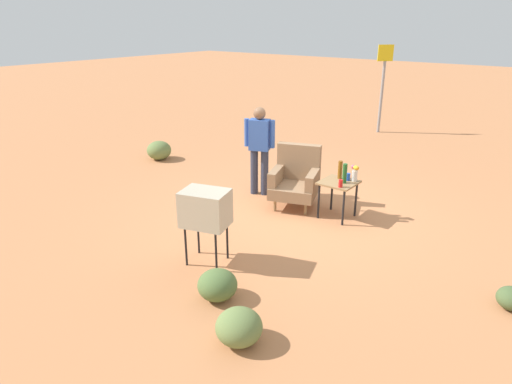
% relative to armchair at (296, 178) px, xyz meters
% --- Properties ---
extents(ground_plane, '(60.00, 60.00, 0.00)m').
position_rel_armchair_xyz_m(ground_plane, '(0.23, -0.28, -0.50)').
color(ground_plane, '#C17A4C').
extents(armchair, '(0.98, 0.99, 1.06)m').
position_rel_armchair_xyz_m(armchair, '(0.00, 0.00, 0.00)').
color(armchair, '#937047').
rests_on(armchair, ground).
extents(side_table, '(0.56, 0.56, 0.63)m').
position_rel_armchair_xyz_m(side_table, '(0.83, -0.02, 0.04)').
color(side_table, black).
rests_on(side_table, ground).
extents(tv_on_stand, '(0.70, 0.60, 1.03)m').
position_rel_armchair_xyz_m(tv_on_stand, '(0.14, -2.41, 0.28)').
color(tv_on_stand, black).
rests_on(tv_on_stand, ground).
extents(person_standing, '(0.54, 0.34, 1.64)m').
position_rel_armchair_xyz_m(person_standing, '(-0.84, 0.06, 0.44)').
color(person_standing, '#2D3347').
rests_on(person_standing, ground).
extents(road_sign, '(0.33, 0.33, 2.44)m').
position_rel_armchair_xyz_m(road_sign, '(-1.07, 6.14, 0.88)').
color(road_sign, gray).
rests_on(road_sign, ground).
extents(soda_can_blue, '(0.07, 0.07, 0.12)m').
position_rel_armchair_xyz_m(soda_can_blue, '(0.93, 0.13, 0.19)').
color(soda_can_blue, blue).
rests_on(soda_can_blue, side_table).
extents(soda_can_red, '(0.07, 0.07, 0.12)m').
position_rel_armchair_xyz_m(soda_can_red, '(0.97, -0.23, 0.19)').
color(soda_can_red, red).
rests_on(soda_can_red, side_table).
extents(bottle_wine_green, '(0.07, 0.07, 0.32)m').
position_rel_armchair_xyz_m(bottle_wine_green, '(0.93, -0.02, 0.29)').
color(bottle_wine_green, '#1E5623').
rests_on(bottle_wine_green, side_table).
extents(bottle_tall_amber, '(0.07, 0.07, 0.30)m').
position_rel_armchair_xyz_m(bottle_tall_amber, '(0.77, 0.14, 0.28)').
color(bottle_tall_amber, brown).
rests_on(bottle_tall_amber, side_table).
extents(flower_vase, '(0.15, 0.09, 0.27)m').
position_rel_armchair_xyz_m(flower_vase, '(1.02, 0.16, 0.28)').
color(flower_vase, silver).
rests_on(flower_vase, side_table).
extents(shrub_near, '(0.47, 0.47, 0.36)m').
position_rel_armchair_xyz_m(shrub_near, '(0.83, -2.97, -0.32)').
color(shrub_near, '#516B38').
rests_on(shrub_near, ground).
extents(shrub_mid, '(0.34, 0.34, 0.26)m').
position_rel_armchair_xyz_m(shrub_mid, '(3.62, -1.09, -0.37)').
color(shrub_mid, '#475B33').
rests_on(shrub_mid, ground).
extents(shrub_far, '(0.48, 0.48, 0.37)m').
position_rel_armchair_xyz_m(shrub_far, '(1.53, -3.42, -0.31)').
color(shrub_far, olive).
rests_on(shrub_far, ground).
extents(shrub_lone, '(0.56, 0.56, 0.44)m').
position_rel_armchair_xyz_m(shrub_lone, '(-4.05, 0.42, -0.28)').
color(shrub_lone, olive).
rests_on(shrub_lone, ground).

